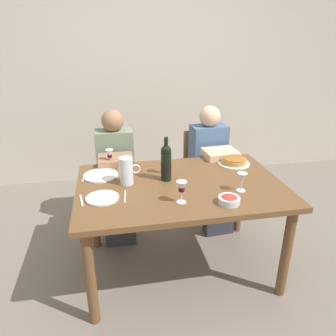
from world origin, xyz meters
TOP-DOWN VIEW (x-y plane):
  - ground_plane at (0.00, 0.00)m, footprint 8.00×8.00m
  - back_wall at (0.00, 1.97)m, footprint 8.00×0.10m
  - dining_table at (0.00, 0.00)m, footprint 1.50×1.00m
  - wine_bottle at (-0.09, 0.09)m, footprint 0.08×0.08m
  - water_pitcher at (-0.39, 0.08)m, footprint 0.15×0.10m
  - baked_tart at (0.53, 0.29)m, footprint 0.27×0.27m
  - salad_bowl at (0.24, -0.34)m, footprint 0.14×0.14m
  - wine_glass_left_diner at (-0.07, 0.20)m, footprint 0.07×0.07m
  - wine_glass_right_diner at (0.39, -0.19)m, footprint 0.07×0.07m
  - wine_glass_centre at (-0.50, 0.43)m, footprint 0.06×0.06m
  - wine_glass_spare at (-0.06, -0.27)m, footprint 0.07×0.07m
  - dinner_plate_left_setting at (-0.57, 0.25)m, footprint 0.27×0.27m
  - dinner_plate_right_setting at (-0.56, -0.13)m, footprint 0.22×0.22m
  - fork_left_setting at (-0.70, 0.25)m, footprint 0.03×0.16m
  - knife_left_setting at (-0.42, 0.25)m, footprint 0.02×0.18m
  - knife_right_setting at (-0.41, -0.13)m, footprint 0.02×0.18m
  - spoon_right_setting at (-0.70, -0.13)m, footprint 0.04×0.16m
  - chair_left at (-0.45, 0.89)m, footprint 0.40×0.40m
  - diner_left at (-0.45, 0.65)m, footprint 0.34×0.50m
  - chair_right at (0.44, 0.88)m, footprint 0.43×0.43m
  - diner_right at (0.46, 0.65)m, footprint 0.36×0.52m

SIDE VIEW (x-z plane):
  - ground_plane at x=0.00m, z-range 0.00..0.00m
  - chair_left at x=-0.45m, z-range 0.06..0.93m
  - chair_right at x=0.44m, z-range 0.06..0.93m
  - diner_left at x=-0.45m, z-range 0.04..1.20m
  - diner_right at x=0.46m, z-range 0.04..1.20m
  - dining_table at x=0.00m, z-range 0.29..1.05m
  - fork_left_setting at x=-0.70m, z-range 0.76..0.76m
  - knife_left_setting at x=-0.42m, z-range 0.76..0.76m
  - knife_right_setting at x=-0.41m, z-range 0.76..0.76m
  - spoon_right_setting at x=-0.70m, z-range 0.76..0.76m
  - dinner_plate_left_setting at x=-0.57m, z-range 0.76..0.77m
  - dinner_plate_right_setting at x=-0.56m, z-range 0.76..0.77m
  - salad_bowl at x=0.24m, z-range 0.76..0.81m
  - baked_tart at x=0.53m, z-range 0.76..0.82m
  - water_pitcher at x=-0.39m, z-range 0.75..0.95m
  - wine_glass_right_diner at x=0.39m, z-range 0.79..0.92m
  - wine_glass_centre at x=-0.50m, z-range 0.79..0.94m
  - wine_glass_spare at x=-0.06m, z-range 0.79..0.94m
  - wine_glass_left_diner at x=-0.07m, z-range 0.79..0.95m
  - wine_bottle at x=-0.09m, z-range 0.73..1.07m
  - back_wall at x=0.00m, z-range 0.00..2.80m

